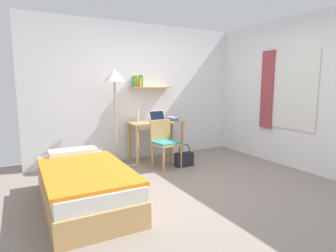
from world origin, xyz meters
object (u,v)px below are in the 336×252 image
Objects in this scene: desk at (156,129)px; laptop at (158,118)px; bed at (85,185)px; standing_lamp at (114,82)px; desk_chair at (165,141)px; handbag at (184,159)px; book_stack at (173,119)px; water_bottle at (137,116)px.

laptop is at bearing 25.54° from desk.
bed is 2.01m from standing_lamp.
desk_chair reaches higher than handbag.
book_stack is at bearing 80.60° from handbag.
desk_chair is at bearing 155.66° from handbag.
handbag is at bearing -49.17° from water_bottle.
desk is 0.60× the size of standing_lamp.
water_bottle reaches higher than book_stack.
standing_lamp is 1.82m from handbag.
bed is 2.07m from water_bottle.
desk_chair is 0.48m from handbag.
standing_lamp reaches higher than bed.
desk is 1.22m from standing_lamp.
bed is 2.31m from laptop.
water_bottle is 0.92× the size of book_stack.
book_stack is (1.17, 0.03, -0.71)m from standing_lamp.
bed reaches higher than handbag.
water_bottle reaches higher than handbag.
water_bottle is at bearing 170.03° from book_stack.
laptop is (1.71, 1.44, 0.57)m from bed.
water_bottle is 0.56× the size of handbag.
desk is 0.83m from handbag.
bed is at bearing -139.53° from desk.
laptop is 1.32× the size of book_stack.
standing_lamp reaches higher than desk_chair.
bed is 2.07m from handbag.
laptop is at bearing 76.93° from desk_chair.
bed is 1.80× the size of desk.
standing_lamp is 6.91× the size of book_stack.
desk_chair is 0.48× the size of standing_lamp.
bed is 8.07× the size of water_bottle.
laptop is at bearing 106.76° from handbag.
water_bottle is (-0.40, 0.04, 0.06)m from laptop.
standing_lamp is (-0.82, -0.09, 0.90)m from desk.
book_stack is (2.00, 1.35, 0.55)m from bed.
bed is 4.54× the size of handbag.
standing_lamp is 5.24× the size of laptop.
desk is 0.44m from water_bottle.
water_bottle is at bearing 168.85° from desk.
desk is at bearing 83.10° from desk_chair.
bed is 7.46× the size of book_stack.
desk_chair is (-0.06, -0.48, -0.14)m from desk.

